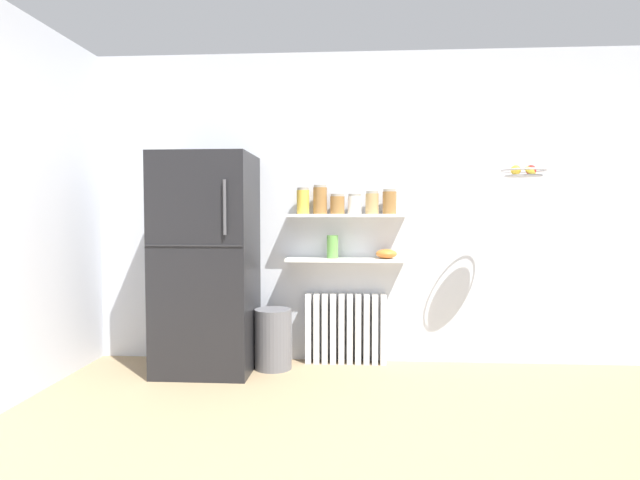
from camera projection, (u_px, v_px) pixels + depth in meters
The scene contains 16 objects.
ground_plane at pixel (353, 434), 2.96m from camera, with size 7.04×7.04×0.00m, color #9E8460.
back_wall at pixel (354, 208), 4.44m from camera, with size 7.04×0.10×2.60m, color silver.
refrigerator at pixel (207, 263), 4.15m from camera, with size 0.74×0.70×1.72m.
radiator at pixel (346, 329), 4.37m from camera, with size 0.67×0.12×0.58m.
wall_shelf_lower at pixel (346, 260), 4.31m from camera, with size 0.99×0.22×0.03m, color white.
wall_shelf_upper at pixel (346, 215), 4.29m from camera, with size 0.99×0.22×0.03m, color white.
storage_jar_0 at pixel (303, 201), 4.31m from camera, with size 0.10×0.10×0.22m.
storage_jar_1 at pixel (320, 200), 4.30m from camera, with size 0.11×0.11×0.24m.
storage_jar_2 at pixel (337, 204), 4.29m from camera, with size 0.12×0.12×0.16m.
storage_jar_3 at pixel (355, 204), 4.28m from camera, with size 0.11×0.11×0.16m.
storage_jar_4 at pixel (372, 203), 4.27m from camera, with size 0.11×0.11×0.19m.
storage_jar_5 at pixel (390, 202), 4.26m from camera, with size 0.11×0.11×0.20m.
vase at pixel (332, 247), 4.31m from camera, with size 0.09×0.09×0.19m, color #66A84C.
shelf_bowl at pixel (386, 254), 4.28m from camera, with size 0.17×0.17×0.08m, color orange.
trash_bin at pixel (273, 339), 4.21m from camera, with size 0.30×0.30×0.48m, color slate.
hanging_fruit_basket at pixel (524, 171), 3.81m from camera, with size 0.32×0.32×0.08m.
Camera 1 is at (0.01, -2.41, 1.25)m, focal length 29.29 mm.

